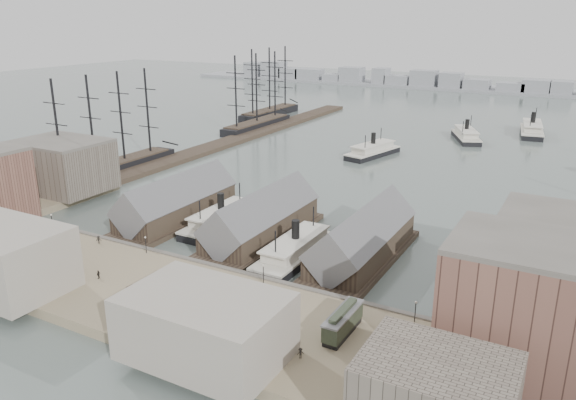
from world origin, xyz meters
The scene contains 36 objects.
ground centered at (0.00, 0.00, 0.00)m, with size 900.00×900.00×0.00m, color #4F5B57.
quay centered at (0.00, -20.00, 1.00)m, with size 180.00×30.00×2.00m, color #817256.
seawall centered at (0.00, -5.20, 1.15)m, with size 180.00×1.20×2.30m, color #59544C.
west_wharf centered at (-68.00, 100.00, 0.80)m, with size 10.00×220.00×1.60m, color #2D231C.
ferry_shed_west centered at (-26.00, 16.88, 4.64)m, with size 14.00×42.00×12.60m.
ferry_shed_center centered at (0.00, 16.88, 4.64)m, with size 14.00×42.00×12.60m.
ferry_shed_east centered at (26.00, 16.88, 4.64)m, with size 14.00×42.00×12.60m.
warehouse_west_back centered at (-70.00, 18.00, 9.00)m, with size 26.00×20.00×14.00m, color #60564C.
warehouse_east_front centered at (66.00, -12.00, 11.50)m, with size 30.00×18.00×19.00m, color brown.
street_bldg_center centered at (20.00, -32.00, 7.00)m, with size 24.00×16.00×10.00m, color gray.
street_bldg_east centered at (55.00, -33.00, 7.50)m, with size 18.00×14.00×11.00m, color #60564C.
lamp_post_far_w centered at (-45.00, -7.00, 4.71)m, with size 0.44×0.44×3.92m.
lamp_post_near_w centered at (-15.00, -7.00, 4.71)m, with size 0.44×0.44×3.92m.
lamp_post_near_e centered at (15.00, -7.00, 4.71)m, with size 0.44×0.44×3.92m.
lamp_post_far_e centered at (45.00, -7.00, 4.71)m, with size 0.44×0.44×3.92m.
far_shore centered at (-2.07, 334.14, 3.91)m, with size 500.00×40.00×15.72m.
ferry_docked_west centered at (-13.00, 18.43, 2.24)m, with size 8.02×26.73×9.55m.
ferry_docked_east centered at (13.00, 9.88, 2.28)m, with size 8.17×27.23×9.72m.
ferry_open_near centered at (-6.61, 109.54, 2.26)m, with size 14.26×28.13×9.64m.
ferry_open_mid centered at (18.43, 156.73, 2.26)m, with size 18.23×27.99×9.65m.
ferry_open_far centered at (42.05, 182.82, 2.58)m, with size 13.52×31.80×11.00m.
sailing_ship_near centered at (-76.26, 42.56, 2.49)m, with size 8.24×56.76×33.88m.
sailing_ship_mid centered at (-74.93, 134.99, 2.52)m, with size 8.56×49.47×35.20m.
sailing_ship_far centered at (-87.66, 168.39, 2.60)m, with size 8.74×48.57×35.94m.
tram centered at (35.81, -16.40, 4.03)m, with size 2.93×11.13×3.96m.
horse_cart_left centered at (-43.46, -18.81, 2.80)m, with size 4.66×3.60×1.58m.
horse_cart_center centered at (-2.30, -22.04, 2.83)m, with size 4.98×1.78×1.65m.
horse_cart_right centered at (17.94, -20.00, 2.85)m, with size 4.89×2.82×1.72m.
pedestrian_0 centered at (-43.63, -8.29, 2.81)m, with size 0.59×0.43×1.62m, color black.
pedestrian_1 centered at (-32.50, -18.62, 2.81)m, with size 0.79×0.61×1.62m, color black.
pedestrian_2 centered at (-28.37, -8.00, 2.91)m, with size 1.17×0.67×1.82m, color black.
pedestrian_3 centered at (-14.56, -21.03, 2.88)m, with size 1.03×0.43×1.76m, color black.
pedestrian_4 centered at (-3.41, -16.62, 2.84)m, with size 0.82×0.53×1.68m, color black.
pedestrian_5 centered at (8.20, -17.80, 2.88)m, with size 0.64×0.47×1.77m, color black.
pedestrian_6 centered at (20.20, -14.08, 2.80)m, with size 0.77×0.60×1.59m, color black.
pedestrian_7 centered at (32.98, -25.81, 2.86)m, with size 1.11×0.64×1.72m, color black.
Camera 1 is at (66.81, -90.95, 51.33)m, focal length 35.00 mm.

